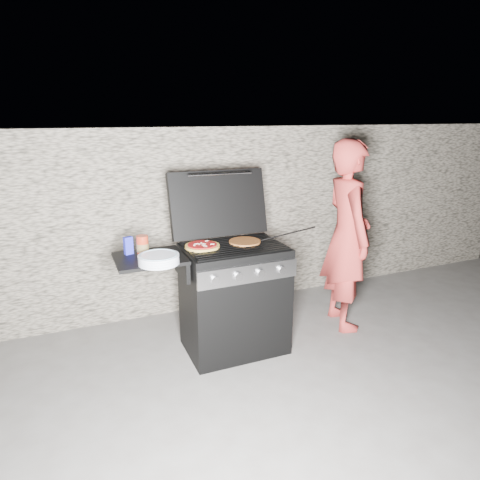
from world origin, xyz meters
name	(u,v)px	position (x,y,z in m)	size (l,w,h in m)	color
ground	(235,347)	(0.00, 0.00, 0.00)	(50.00, 50.00, 0.00)	#585350
stone_wall	(195,218)	(0.00, 1.05, 0.90)	(8.00, 0.35, 1.80)	#A59884
gas_grill	(206,303)	(-0.25, 0.00, 0.46)	(1.34, 0.79, 0.91)	black
pizza_topped	(202,246)	(-0.25, 0.05, 0.93)	(0.27, 0.27, 0.03)	gold
pizza_plain	(245,241)	(0.11, 0.05, 0.92)	(0.26, 0.26, 0.01)	#B26D2C
sauce_jar	(143,245)	(-0.70, 0.10, 0.97)	(0.09, 0.09, 0.14)	#A72C16
blue_carton	(128,246)	(-0.80, 0.12, 0.97)	(0.06, 0.04, 0.13)	#1D21A6
plate_stack	(159,259)	(-0.64, -0.18, 0.94)	(0.29, 0.29, 0.07)	white
person	(347,236)	(1.11, 0.04, 0.86)	(0.63, 0.41, 1.72)	#B4332F
tongs	(288,233)	(0.49, 0.00, 0.96)	(0.01, 0.01, 0.48)	black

